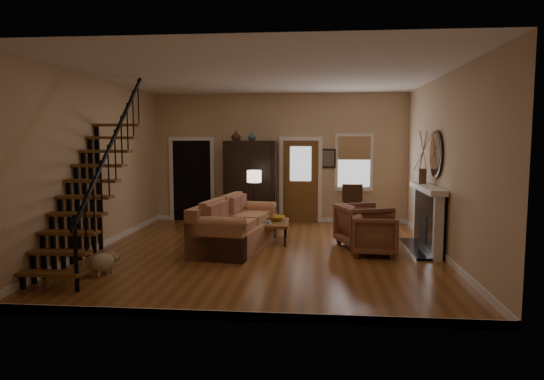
# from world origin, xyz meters

# --- Properties ---
(room) EXTENTS (7.00, 7.33, 3.30)m
(room) POSITION_xyz_m (-0.41, 1.76, 1.51)
(room) COLOR brown
(room) RESTS_ON ground
(staircase) EXTENTS (0.94, 2.80, 3.20)m
(staircase) POSITION_xyz_m (-2.78, -1.30, 1.60)
(staircase) COLOR brown
(staircase) RESTS_ON ground
(fireplace) EXTENTS (0.33, 1.95, 2.30)m
(fireplace) POSITION_xyz_m (3.13, 0.50, 0.74)
(fireplace) COLOR black
(fireplace) RESTS_ON ground
(armoire) EXTENTS (1.30, 0.60, 2.10)m
(armoire) POSITION_xyz_m (-0.70, 3.15, 1.05)
(armoire) COLOR black
(armoire) RESTS_ON ground
(vase_a) EXTENTS (0.24, 0.24, 0.25)m
(vase_a) POSITION_xyz_m (-1.05, 3.05, 2.22)
(vase_a) COLOR #4C2619
(vase_a) RESTS_ON armoire
(vase_b) EXTENTS (0.20, 0.20, 0.21)m
(vase_b) POSITION_xyz_m (-0.65, 3.05, 2.21)
(vase_b) COLOR #334C60
(vase_b) RESTS_ON armoire
(sofa) EXTENTS (1.43, 2.59, 0.91)m
(sofa) POSITION_xyz_m (-0.60, 0.29, 0.46)
(sofa) COLOR #B37651
(sofa) RESTS_ON ground
(coffee_table) EXTENTS (0.70, 1.14, 0.43)m
(coffee_table) POSITION_xyz_m (0.06, 0.98, 0.21)
(coffee_table) COLOR brown
(coffee_table) RESTS_ON ground
(bowl) EXTENTS (0.38, 0.38, 0.09)m
(bowl) POSITION_xyz_m (0.11, 1.13, 0.47)
(bowl) COLOR gold
(bowl) RESTS_ON coffee_table
(books) EXTENTS (0.20, 0.28, 0.05)m
(books) POSITION_xyz_m (-0.06, 0.68, 0.45)
(books) COLOR beige
(books) RESTS_ON coffee_table
(armchair_left) EXTENTS (0.88, 0.86, 0.76)m
(armchair_left) POSITION_xyz_m (2.04, 0.02, 0.38)
(armchair_left) COLOR brown
(armchair_left) RESTS_ON ground
(armchair_right) EXTENTS (1.19, 1.17, 0.86)m
(armchair_right) POSITION_xyz_m (1.90, 0.68, 0.43)
(armchair_right) COLOR brown
(armchair_right) RESTS_ON ground
(floor_lamp) EXTENTS (0.33, 0.33, 1.43)m
(floor_lamp) POSITION_xyz_m (-0.46, 1.98, 0.71)
(floor_lamp) COLOR black
(floor_lamp) RESTS_ON ground
(side_chair) EXTENTS (0.54, 0.54, 1.02)m
(side_chair) POSITION_xyz_m (1.85, 2.95, 0.51)
(side_chair) COLOR #361F11
(side_chair) RESTS_ON ground
(dog) EXTENTS (0.47, 0.57, 0.36)m
(dog) POSITION_xyz_m (-2.40, -1.75, 0.18)
(dog) COLOR tan
(dog) RESTS_ON ground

